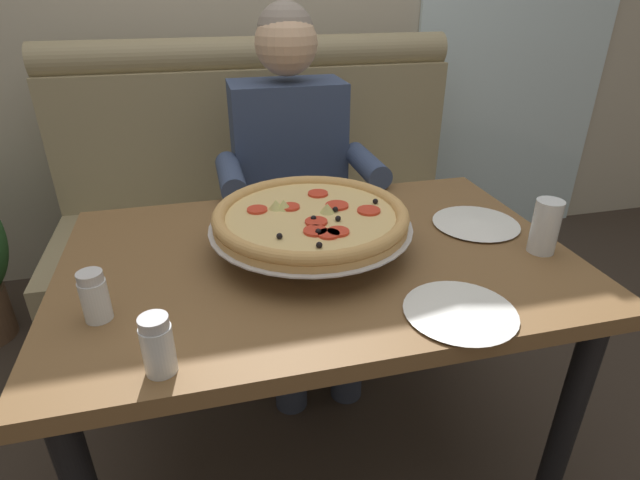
% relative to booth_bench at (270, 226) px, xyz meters
% --- Properties ---
extents(ground_plane, '(16.00, 16.00, 0.00)m').
position_rel_booth_bench_xyz_m(ground_plane, '(0.00, -0.88, -0.40)').
color(ground_plane, '#382D26').
extents(booth_bench, '(1.68, 0.78, 1.13)m').
position_rel_booth_bench_xyz_m(booth_bench, '(0.00, 0.00, 0.00)').
color(booth_bench, '#998966').
rests_on(booth_bench, ground_plane).
extents(dining_table, '(1.23, 0.81, 0.73)m').
position_rel_booth_bench_xyz_m(dining_table, '(0.00, -0.88, 0.24)').
color(dining_table, brown).
rests_on(dining_table, ground_plane).
extents(diner_main, '(0.54, 0.64, 1.27)m').
position_rel_booth_bench_xyz_m(diner_main, '(0.06, -0.27, 0.31)').
color(diner_main, '#2D3342').
rests_on(diner_main, ground_plane).
extents(pizza, '(0.49, 0.49, 0.12)m').
position_rel_booth_bench_xyz_m(pizza, '(-0.01, -0.85, 0.42)').
color(pizza, silver).
rests_on(pizza, dining_table).
extents(shaker_oregano, '(0.05, 0.05, 0.11)m').
position_rel_booth_bench_xyz_m(shaker_oregano, '(-0.49, -1.03, 0.38)').
color(shaker_oregano, white).
rests_on(shaker_oregano, dining_table).
extents(shaker_parmesan, '(0.05, 0.05, 0.11)m').
position_rel_booth_bench_xyz_m(shaker_parmesan, '(-0.36, -1.21, 0.38)').
color(shaker_parmesan, white).
rests_on(shaker_parmesan, dining_table).
extents(plate_near_left, '(0.23, 0.23, 0.02)m').
position_rel_booth_bench_xyz_m(plate_near_left, '(0.22, -1.19, 0.34)').
color(plate_near_left, white).
rests_on(plate_near_left, dining_table).
extents(plate_near_right, '(0.23, 0.23, 0.02)m').
position_rel_booth_bench_xyz_m(plate_near_right, '(0.46, -0.82, 0.34)').
color(plate_near_right, white).
rests_on(plate_near_right, dining_table).
extents(drinking_glass, '(0.07, 0.07, 0.13)m').
position_rel_booth_bench_xyz_m(drinking_glass, '(0.54, -1.00, 0.39)').
color(drinking_glass, silver).
rests_on(drinking_glass, dining_table).
extents(patio_chair, '(0.40, 0.40, 0.86)m').
position_rel_booth_bench_xyz_m(patio_chair, '(1.40, 1.16, 0.13)').
color(patio_chair, black).
rests_on(patio_chair, ground_plane).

